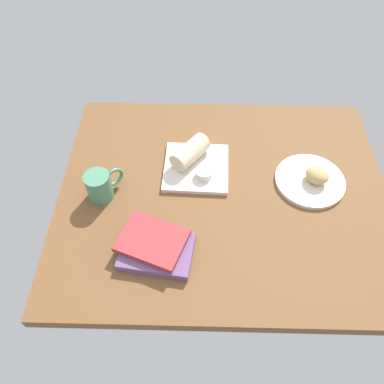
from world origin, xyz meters
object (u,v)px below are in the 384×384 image
Objects in this scene: sauce_cup at (204,173)px; book_stack at (155,247)px; square_plate at (196,168)px; breakfast_wrap at (190,152)px; scone_pastry at (317,175)px; coffee_mug at (100,185)px; round_plate at (310,181)px.

book_stack is (14.27, 28.57, -0.62)cm from sauce_cup.
breakfast_wrap is (2.14, -3.37, 4.23)cm from square_plate.
scone_pastry is 0.33× the size of book_stack.
breakfast_wrap is at bearing -104.64° from book_stack.
sauce_cup is at bearing -166.83° from coffee_mug.
breakfast_wrap reaches higher than book_stack.
sauce_cup is at bearing -1.09° from round_plate.
round_plate is 57.54cm from book_stack.
scone_pastry reaches higher than round_plate.
square_plate is 1.94× the size of coffee_mug.
coffee_mug reaches higher than square_plate.
sauce_cup is 0.40× the size of breakfast_wrap.
round_plate is 2.94× the size of scone_pastry.
square_plate is 3.89× the size of sauce_cup.
coffee_mug is (69.53, 7.15, 4.39)cm from round_plate.
round_plate is 39.03cm from square_plate.
square_plate is (38.72, -4.89, 0.10)cm from round_plate.
scone_pastry reaches higher than square_plate.
sauce_cup is (36.04, -0.68, 2.29)cm from round_plate.
breakfast_wrap is (4.82, -7.58, 2.05)cm from sauce_cup.
book_stack is 28.40cm from coffee_mug.
round_plate is 0.97× the size of book_stack.
square_plate reaches higher than round_plate.
sauce_cup is at bearing 122.49° from square_plate.
sauce_cup is 0.50× the size of coffee_mug.
scone_pastry is at bearing -151.96° from book_stack.
coffee_mug reaches higher than round_plate.
square_plate is at bearing 160.39° from breakfast_wrap.
coffee_mug reaches higher than book_stack.
breakfast_wrap is at bearing -151.74° from coffee_mug.
scone_pastry reaches higher than book_stack.
square_plate is 5.82cm from breakfast_wrap.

